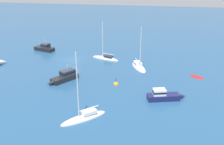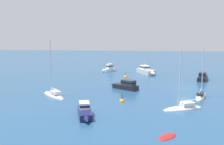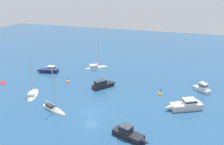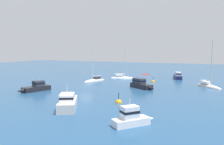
% 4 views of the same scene
% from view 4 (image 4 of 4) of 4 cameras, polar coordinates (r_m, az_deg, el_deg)
% --- Properties ---
extents(ground_plane, '(160.00, 160.00, 0.00)m').
position_cam_4_polar(ground_plane, '(43.87, -6.66, -3.39)').
color(ground_plane, navy).
extents(motor_cruiser, '(5.44, 4.32, 2.67)m').
position_cam_4_polar(motor_cruiser, '(41.43, 7.39, -2.95)').
color(motor_cruiser, black).
rests_on(motor_cruiser, ground).
extents(skiff, '(2.66, 2.88, 0.36)m').
position_cam_4_polar(skiff, '(63.86, 8.51, -0.51)').
color(skiff, '#B21E1E').
rests_on(skiff, ground).
extents(motor_cruiser_1, '(3.08, 5.83, 2.78)m').
position_cam_4_polar(motor_cruiser_1, '(40.31, -18.69, -3.56)').
color(motor_cruiser_1, black).
rests_on(motor_cruiser_1, ground).
extents(powerboat, '(3.59, 3.93, 2.54)m').
position_cam_4_polar(powerboat, '(21.40, 5.09, -11.32)').
color(powerboat, white).
rests_on(powerboat, ground).
extents(yacht, '(5.34, 5.63, 9.43)m').
position_cam_4_polar(yacht, '(46.07, 23.11, -3.19)').
color(yacht, silver).
rests_on(yacht, ground).
extents(yacht_1, '(5.95, 3.86, 8.39)m').
position_cam_4_polar(yacht_1, '(55.13, 2.58, -1.30)').
color(yacht_1, white).
rests_on(yacht_1, ground).
extents(cabin_cruiser, '(2.65, 5.76, 1.68)m').
position_cam_4_polar(cabin_cruiser, '(56.33, 16.26, -0.88)').
color(cabin_cruiser, '#191E4C').
rests_on(cabin_cruiser, ground).
extents(yacht_2, '(3.29, 6.10, 8.24)m').
position_cam_4_polar(yacht_2, '(50.33, -4.39, -2.04)').
color(yacht_2, silver).
rests_on(yacht_2, ground).
extents(motor_cruiser_2, '(4.66, 6.71, 3.02)m').
position_cam_4_polar(motor_cruiser_2, '(27.83, -11.10, -7.31)').
color(motor_cruiser_2, silver).
rests_on(motor_cruiser_2, ground).
extents(channel_buoy, '(0.89, 0.89, 1.75)m').
position_cam_4_polar(channel_buoy, '(30.13, 1.69, -7.62)').
color(channel_buoy, orange).
rests_on(channel_buoy, ground).
extents(mooring_buoy, '(0.81, 0.81, 1.49)m').
position_cam_4_polar(mooring_buoy, '(49.77, 10.34, -2.34)').
color(mooring_buoy, orange).
rests_on(mooring_buoy, ground).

